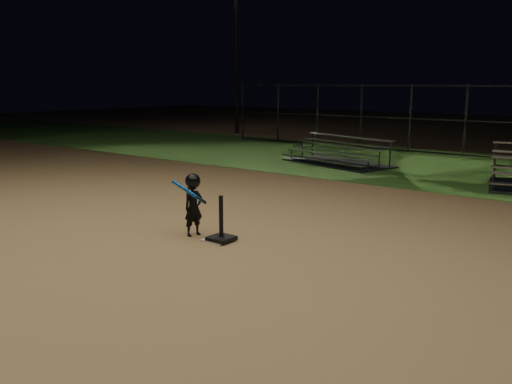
# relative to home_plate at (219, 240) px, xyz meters

# --- Properties ---
(ground) EXTENTS (80.00, 80.00, 0.00)m
(ground) POSITION_rel_home_plate_xyz_m (0.00, 0.00, -0.01)
(ground) COLOR #AB834D
(ground) RESTS_ON ground
(grass_strip) EXTENTS (60.00, 8.00, 0.01)m
(grass_strip) POSITION_rel_home_plate_xyz_m (0.00, 10.00, -0.01)
(grass_strip) COLOR #305C1D
(grass_strip) RESTS_ON ground
(home_plate) EXTENTS (0.45, 0.45, 0.02)m
(home_plate) POSITION_rel_home_plate_xyz_m (0.00, 0.00, 0.00)
(home_plate) COLOR beige
(home_plate) RESTS_ON ground
(batting_tee) EXTENTS (0.38, 0.38, 0.74)m
(batting_tee) POSITION_rel_home_plate_xyz_m (0.08, -0.03, 0.14)
(batting_tee) COLOR black
(batting_tee) RESTS_ON home_plate
(child_batter) EXTENTS (0.47, 0.55, 1.07)m
(child_batter) POSITION_rel_home_plate_xyz_m (-0.53, -0.04, 0.56)
(child_batter) COLOR black
(child_batter) RESTS_ON ground
(bleacher_left) EXTENTS (3.82, 2.55, 0.86)m
(bleacher_left) POSITION_rel_home_plate_xyz_m (-2.61, 8.64, 0.16)
(bleacher_left) COLOR #ABABB0
(bleacher_left) RESTS_ON ground
(backstop_fence) EXTENTS (20.08, 0.08, 2.50)m
(backstop_fence) POSITION_rel_home_plate_xyz_m (0.00, 13.00, 1.24)
(backstop_fence) COLOR #38383D
(backstop_fence) RESTS_ON ground
(light_pole_left) EXTENTS (0.90, 0.53, 8.30)m
(light_pole_left) POSITION_rel_home_plate_xyz_m (-12.00, 14.94, 4.93)
(light_pole_left) COLOR #2D2D30
(light_pole_left) RESTS_ON ground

